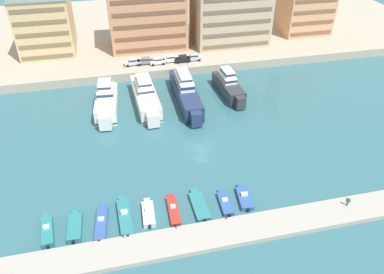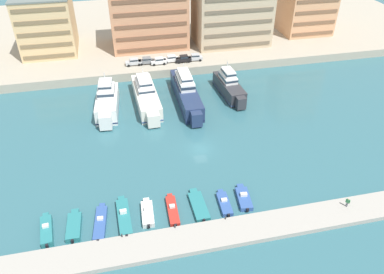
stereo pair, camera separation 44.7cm
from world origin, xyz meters
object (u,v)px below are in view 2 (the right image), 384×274
object	(u,v)px
yacht_ivory_left	(146,96)
pedestrian_near_edge	(348,202)
motorboat_teal_center_left	(124,217)
motorboat_blue_far_right	(244,198)
motorboat_teal_mid_right	(198,205)
motorboat_blue_right	(224,203)
car_silver_center_right	(195,57)
motorboat_teal_far_left	(47,230)
motorboat_white_center	(148,213)
yacht_charcoal_center_left	(229,86)
car_grey_left	(146,60)
car_silver_far_left	(134,62)
car_white_center_left	(171,59)
motorboat_teal_left	(74,226)
car_black_center	(184,59)
car_white_mid_left	(159,61)
motorboat_red_center_right	(173,210)
yacht_navy_mid_left	(186,92)
motorboat_blue_mid_left	(100,223)
yacht_white_far_left	(107,101)

from	to	relation	value
yacht_ivory_left	pedestrian_near_edge	world-z (taller)	yacht_ivory_left
motorboat_teal_center_left	motorboat_blue_far_right	bearing A→B (deg)	-0.12
motorboat_teal_mid_right	motorboat_blue_right	size ratio (longest dim) A/B	1.23
car_silver_center_right	motorboat_teal_far_left	bearing A→B (deg)	-123.68
motorboat_white_center	car_silver_center_right	distance (m)	54.23
yacht_charcoal_center_left	motorboat_teal_far_left	world-z (taller)	yacht_charcoal_center_left
motorboat_teal_far_left	car_grey_left	world-z (taller)	car_grey_left
motorboat_blue_far_right	yacht_ivory_left	bearing A→B (deg)	108.70
car_silver_far_left	car_white_center_left	size ratio (longest dim) A/B	0.99
motorboat_teal_left	car_black_center	xyz separation A→B (m)	(26.94, 50.64, 2.75)
motorboat_teal_far_left	motorboat_blue_far_right	bearing A→B (deg)	0.44
motorboat_blue_far_right	car_white_mid_left	bearing A→B (deg)	97.11
motorboat_teal_center_left	motorboat_white_center	size ratio (longest dim) A/B	1.40
motorboat_teal_left	car_white_center_left	distance (m)	56.63
motorboat_red_center_right	yacht_navy_mid_left	bearing A→B (deg)	74.63
car_silver_center_right	motorboat_blue_mid_left	bearing A→B (deg)	-117.21
motorboat_teal_far_left	car_black_center	bearing A→B (deg)	58.69
yacht_navy_mid_left	motorboat_teal_left	xyz separation A→B (m)	(-24.12, -33.69, -1.94)
motorboat_blue_mid_left	car_black_center	size ratio (longest dim) A/B	1.85
motorboat_blue_mid_left	yacht_charcoal_center_left	bearing A→B (deg)	48.41
car_white_mid_left	car_white_center_left	xyz separation A→B (m)	(3.43, 0.72, 0.00)
car_white_center_left	motorboat_teal_left	bearing A→B (deg)	-114.79
yacht_charcoal_center_left	pedestrian_near_edge	world-z (taller)	yacht_charcoal_center_left
yacht_charcoal_center_left	motorboat_white_center	xyz separation A→B (m)	(-23.76, -34.49, -1.67)
motorboat_blue_far_right	motorboat_blue_mid_left	bearing A→B (deg)	-179.24
motorboat_white_center	motorboat_teal_mid_right	size ratio (longest dim) A/B	0.82
yacht_navy_mid_left	motorboat_teal_left	distance (m)	41.48
car_grey_left	car_black_center	distance (m)	9.81
motorboat_teal_center_left	motorboat_blue_mid_left	bearing A→B (deg)	-174.50
motorboat_teal_far_left	pedestrian_near_edge	world-z (taller)	pedestrian_near_edge
motorboat_blue_mid_left	motorboat_teal_mid_right	world-z (taller)	motorboat_blue_mid_left
car_white_mid_left	car_silver_center_right	world-z (taller)	same
yacht_navy_mid_left	car_white_center_left	world-z (taller)	yacht_navy_mid_left
motorboat_blue_mid_left	car_silver_far_left	xyz separation A→B (m)	(9.97, 51.62, 2.82)
car_white_center_left	car_silver_center_right	distance (m)	6.37
car_black_center	motorboat_teal_left	bearing A→B (deg)	-118.01
yacht_white_far_left	car_silver_center_right	bearing A→B (deg)	36.68
motorboat_teal_center_left	pedestrian_near_edge	distance (m)	34.57
yacht_navy_mid_left	motorboat_blue_right	bearing A→B (deg)	-91.56
motorboat_blue_mid_left	car_white_center_left	size ratio (longest dim) A/B	1.83
car_black_center	motorboat_teal_center_left	bearing A→B (deg)	-111.20
motorboat_teal_mid_right	car_silver_far_left	bearing A→B (deg)	95.85
yacht_ivory_left	car_black_center	bearing A→B (deg)	53.47
motorboat_teal_left	car_silver_center_right	bearing A→B (deg)	59.43
motorboat_blue_mid_left	motorboat_teal_mid_right	xyz separation A→B (m)	(15.22, 0.31, -0.04)
motorboat_teal_center_left	car_silver_center_right	world-z (taller)	car_silver_center_right
yacht_white_far_left	yacht_navy_mid_left	size ratio (longest dim) A/B	0.71
yacht_charcoal_center_left	motorboat_teal_left	xyz separation A→B (m)	(-34.76, -34.72, -1.69)
motorboat_teal_mid_right	car_black_center	distance (m)	51.13
motorboat_blue_mid_left	pedestrian_near_edge	bearing A→B (deg)	-8.07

